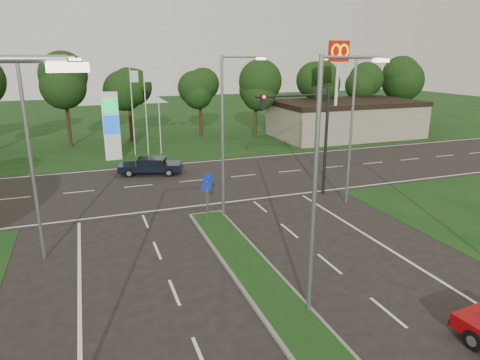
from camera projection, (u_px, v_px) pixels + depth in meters
name	position (u px, v px, depth m)	size (l,w,h in m)	color
verge_far	(132.00, 123.00, 59.44)	(160.00, 50.00, 0.02)	black
cross_road	(180.00, 182.00, 31.47)	(160.00, 12.00, 0.02)	black
median_kerb	(317.00, 350.00, 13.41)	(2.00, 26.00, 0.12)	slate
commercial_building	(346.00, 119.00, 48.98)	(16.00, 9.00, 4.00)	gray
streetlight_median_near	(320.00, 177.00, 14.15)	(2.53, 0.22, 9.00)	gray
streetlight_median_far	(226.00, 130.00, 23.17)	(2.53, 0.22, 9.00)	gray
streetlight_left_far	(35.00, 150.00, 18.30)	(2.53, 0.22, 9.00)	gray
streetlight_right_far	(349.00, 123.00, 25.74)	(2.53, 0.22, 9.00)	gray
traffic_signal	(309.00, 126.00, 27.13)	(5.10, 0.42, 7.00)	black
median_signs	(208.00, 189.00, 24.14)	(1.16, 1.76, 2.38)	gray
gas_pylon	(114.00, 124.00, 37.50)	(5.80, 1.26, 8.00)	silver
mcdonalds_sign	(338.00, 66.00, 42.36)	(2.20, 0.47, 10.40)	silver
treeline_far	(145.00, 77.00, 43.98)	(6.00, 6.00, 9.90)	black
navy_sedan	(151.00, 166.00, 33.45)	(5.07, 3.20, 1.30)	black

